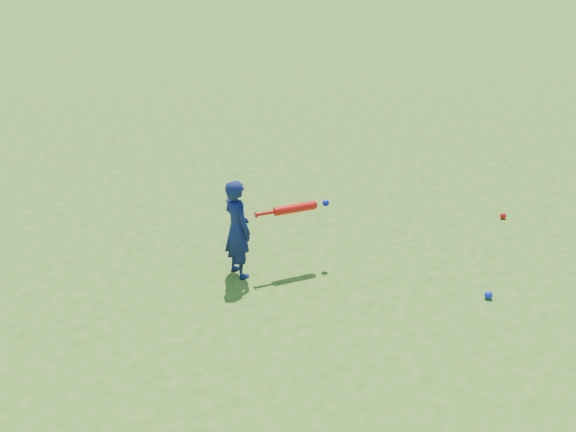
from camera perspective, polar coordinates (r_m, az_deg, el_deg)
The scene contains 5 objects.
ground at distance 5.96m, azimuth -7.21°, elevation -6.13°, with size 80.00×80.00×0.00m, color #396818.
child at distance 5.88m, azimuth -4.52°, elevation -1.15°, with size 0.35×0.23×0.95m, color #101A4B.
ground_ball_red at distance 7.54m, azimuth 18.59°, elevation 0.02°, with size 0.07×0.07×0.07m, color red.
ground_ball_blue at distance 5.98m, azimuth 17.40°, elevation -6.73°, with size 0.07×0.07×0.07m, color #0C23D8.
bat_swing at distance 5.96m, azimuth 0.83°, elevation 0.73°, with size 0.74×0.12×0.08m.
Camera 1 is at (-1.62, -4.83, 3.10)m, focal length 40.00 mm.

